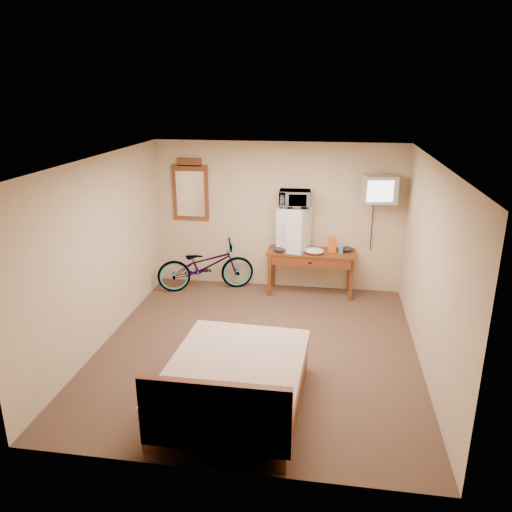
% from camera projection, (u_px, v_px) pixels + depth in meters
% --- Properties ---
extents(room, '(4.60, 4.64, 2.50)m').
position_uv_depth(room, '(258.00, 260.00, 6.30)').
color(room, '#493624').
rests_on(room, ground).
extents(desk, '(1.46, 0.61, 0.75)m').
position_uv_depth(desk, '(311.00, 258.00, 8.28)').
color(desk, brown).
rests_on(desk, floor).
extents(mini_fridge, '(0.57, 0.55, 0.73)m').
position_uv_depth(mini_fridge, '(294.00, 229.00, 8.20)').
color(mini_fridge, silver).
rests_on(mini_fridge, desk).
extents(microwave, '(0.51, 0.36, 0.28)m').
position_uv_depth(microwave, '(295.00, 199.00, 8.04)').
color(microwave, silver).
rests_on(microwave, mini_fridge).
extents(snack_bag, '(0.13, 0.08, 0.26)m').
position_uv_depth(snack_bag, '(332.00, 244.00, 8.18)').
color(snack_bag, '#D45912').
rests_on(snack_bag, desk).
extents(blue_cup, '(0.07, 0.07, 0.12)m').
position_uv_depth(blue_cup, '(341.00, 250.00, 8.14)').
color(blue_cup, '#3F8ED8').
rests_on(blue_cup, desk).
extents(cloth_cream, '(0.32, 0.25, 0.10)m').
position_uv_depth(cloth_cream, '(314.00, 251.00, 8.11)').
color(cloth_cream, silver).
rests_on(cloth_cream, desk).
extents(cloth_dark_a, '(0.25, 0.18, 0.09)m').
position_uv_depth(cloth_dark_a, '(281.00, 249.00, 8.21)').
color(cloth_dark_a, black).
rests_on(cloth_dark_a, desk).
extents(cloth_dark_b, '(0.20, 0.16, 0.09)m').
position_uv_depth(cloth_dark_b, '(347.00, 249.00, 8.22)').
color(cloth_dark_b, black).
rests_on(cloth_dark_b, desk).
extents(crt_television, '(0.55, 0.62, 0.43)m').
position_uv_depth(crt_television, '(379.00, 189.00, 7.78)').
color(crt_television, black).
rests_on(crt_television, room).
extents(wall_mirror, '(0.62, 0.04, 1.06)m').
position_uv_depth(wall_mirror, '(190.00, 190.00, 8.52)').
color(wall_mirror, brown).
rests_on(wall_mirror, room).
extents(bicycle, '(1.74, 1.09, 0.87)m').
position_uv_depth(bicycle, '(206.00, 265.00, 8.54)').
color(bicycle, black).
rests_on(bicycle, floor).
extents(bed, '(1.51, 1.97, 0.90)m').
position_uv_depth(bed, '(234.00, 386.00, 5.31)').
color(bed, brown).
rests_on(bed, floor).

